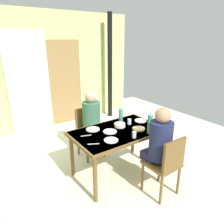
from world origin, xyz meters
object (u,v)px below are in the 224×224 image
serving_bowl_center (120,125)px  dining_table (118,135)px  person_near_diner (160,139)px  person_far_diner (92,116)px  chair_near_diner (166,163)px  water_bottle_green_near (150,124)px  water_bottle_green_far (121,115)px  chair_far_diner (89,129)px

serving_bowl_center → dining_table: bearing=-138.4°
person_near_diner → person_far_diner: 1.29m
person_far_diner → serving_bowl_center: person_far_diner is taller
person_near_diner → person_far_diner: size_ratio=1.00×
chair_near_diner → person_far_diner: (-0.30, 1.39, 0.28)m
chair_near_diner → water_bottle_green_near: size_ratio=2.79×
serving_bowl_center → person_far_diner: bearing=109.9°
person_near_diner → person_far_diner: same height
chair_near_diner → water_bottle_green_far: 1.08m
person_far_diner → serving_bowl_center: (0.19, -0.53, -0.02)m
chair_far_diner → person_far_diner: (-0.00, -0.14, 0.28)m
person_near_diner → serving_bowl_center: 0.73m
dining_table → water_bottle_green_far: (0.25, 0.25, 0.20)m
chair_far_diner → water_bottle_green_far: size_ratio=3.39×
person_near_diner → serving_bowl_center: size_ratio=4.53×
serving_bowl_center → person_near_diner: bearing=-81.8°
chair_far_diner → serving_bowl_center: chair_far_diner is taller
chair_near_diner → water_bottle_green_near: bearing=75.9°
water_bottle_green_far → serving_bowl_center: size_ratio=1.51×
dining_table → person_near_diner: person_near_diner is taller
dining_table → person_near_diner: size_ratio=1.76×
dining_table → water_bottle_green_near: water_bottle_green_near is taller
chair_near_diner → serving_bowl_center: bearing=96.9°
chair_far_diner → person_near_diner: 1.45m
water_bottle_green_near → chair_far_diner: bearing=110.2°
person_far_diner → person_near_diner: bearing=103.3°
chair_far_diner → water_bottle_green_near: (0.40, -1.10, 0.38)m
water_bottle_green_far → serving_bowl_center: (-0.14, -0.15, -0.09)m
dining_table → serving_bowl_center: bearing=41.6°
dining_table → water_bottle_green_near: 0.52m
dining_table → chair_near_diner: bearing=-74.2°
chair_near_diner → person_near_diner: size_ratio=1.13×
person_far_diner → dining_table: bearing=97.3°
dining_table → water_bottle_green_far: bearing=45.5°
dining_table → chair_near_diner: size_ratio=1.55×
person_near_diner → serving_bowl_center: (-0.10, 0.73, -0.02)m
chair_far_diner → water_bottle_green_near: 1.23m
chair_near_diner → serving_bowl_center: size_ratio=5.12×
water_bottle_green_near → serving_bowl_center: bearing=116.1°
dining_table → water_bottle_green_near: bearing=-45.9°
dining_table → water_bottle_green_near: size_ratio=4.33×
person_far_diner → serving_bowl_center: 0.56m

